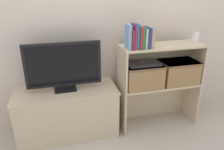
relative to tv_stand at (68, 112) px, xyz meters
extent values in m
plane|color=#BCB2A3|center=(0.48, -0.22, -0.27)|extent=(16.00, 16.00, 0.00)
cube|color=beige|center=(0.48, 0.26, 0.93)|extent=(10.00, 0.05, 2.40)
cube|color=#CCB793|center=(0.00, 0.00, -0.01)|extent=(1.03, 0.44, 0.51)
cube|color=#CCB793|center=(0.00, 0.00, 0.25)|extent=(1.05, 0.46, 0.02)
cube|color=black|center=(0.00, 0.00, 0.27)|extent=(0.22, 0.14, 0.01)
cylinder|color=black|center=(0.00, 0.00, 0.30)|extent=(0.04, 0.04, 0.04)
cube|color=black|center=(0.00, 0.00, 0.54)|extent=(0.75, 0.03, 0.45)
cube|color=black|center=(0.00, -0.02, 0.54)|extent=(0.69, 0.00, 0.39)
cube|color=#CCB793|center=(0.59, -0.05, -0.01)|extent=(0.02, 0.33, 0.51)
cube|color=#CCB793|center=(1.47, -0.05, -0.01)|extent=(0.02, 0.33, 0.51)
cube|color=#CCB793|center=(1.03, 0.10, -0.01)|extent=(0.86, 0.02, 0.51)
cube|color=#CCB793|center=(1.03, -0.05, 0.23)|extent=(0.86, 0.33, 0.02)
cube|color=#CCB793|center=(0.59, -0.05, 0.47)|extent=(0.02, 0.33, 0.45)
cube|color=#CCB793|center=(1.47, -0.05, 0.47)|extent=(0.02, 0.33, 0.45)
cube|color=#CCB793|center=(1.03, 0.10, 0.47)|extent=(0.86, 0.02, 0.45)
cube|color=#CCB793|center=(1.03, -0.05, 0.68)|extent=(0.86, 0.33, 0.02)
cube|color=#709ECC|center=(0.63, -0.12, 0.81)|extent=(0.03, 0.12, 0.24)
cube|color=maroon|center=(0.66, -0.12, 0.79)|extent=(0.02, 0.15, 0.19)
cube|color=#6B2D66|center=(0.69, -0.12, 0.81)|extent=(0.02, 0.14, 0.24)
cube|color=#1E7075|center=(0.71, -0.12, 0.81)|extent=(0.02, 0.14, 0.24)
cube|color=#B22328|center=(0.73, -0.12, 0.80)|extent=(0.02, 0.16, 0.22)
cube|color=#286638|center=(0.77, -0.12, 0.79)|extent=(0.03, 0.14, 0.21)
cube|color=silver|center=(0.80, -0.12, 0.79)|extent=(0.02, 0.13, 0.19)
cube|color=navy|center=(0.83, -0.12, 0.79)|extent=(0.03, 0.15, 0.20)
cube|color=tan|center=(0.86, -0.12, 0.78)|extent=(0.03, 0.13, 0.18)
cube|color=white|center=(1.42, -0.05, 0.75)|extent=(0.05, 0.03, 0.11)
cylinder|color=silver|center=(1.42, -0.05, 0.82)|extent=(0.01, 0.01, 0.03)
cube|color=#937047|center=(0.81, -0.07, 0.37)|extent=(0.40, 0.29, 0.25)
cube|color=brown|center=(0.81, -0.07, 0.48)|extent=(0.41, 0.30, 0.02)
cube|color=#937047|center=(1.24, -0.07, 0.37)|extent=(0.40, 0.29, 0.25)
cube|color=brown|center=(1.24, -0.07, 0.48)|extent=(0.41, 0.30, 0.02)
cube|color=#2D2D33|center=(0.81, -0.07, 0.51)|extent=(0.35, 0.22, 0.02)
cylinder|color=#99999E|center=(0.81, -0.07, 0.52)|extent=(0.02, 0.02, 0.00)
camera|label=1|loc=(-0.05, -2.09, 1.26)|focal=35.00mm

